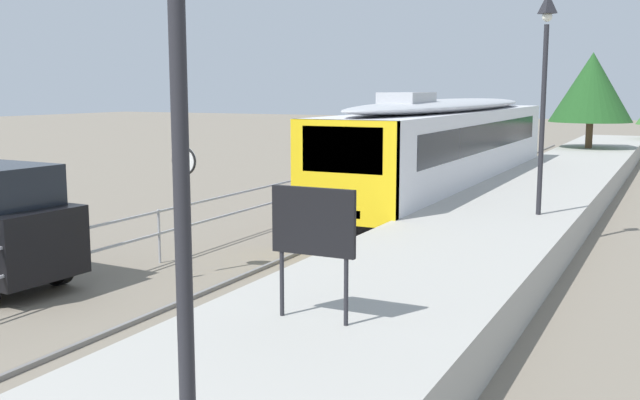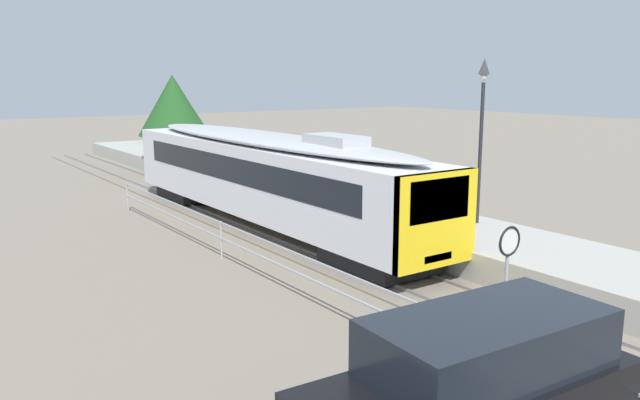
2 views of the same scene
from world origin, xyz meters
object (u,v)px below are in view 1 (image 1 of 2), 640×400
(commuter_train, at_px, (449,142))
(speed_limit_sign, at_px, (185,179))
(platform_lamp_mid_platform, at_px, (545,62))
(platform_notice_board, at_px, (313,226))

(commuter_train, xyz_separation_m, speed_limit_sign, (-1.90, -12.76, -0.02))
(commuter_train, height_order, speed_limit_sign, commuter_train)
(platform_lamp_mid_platform, bearing_deg, commuter_train, 122.65)
(platform_notice_board, bearing_deg, commuter_train, 100.46)
(commuter_train, distance_m, platform_lamp_mid_platform, 8.27)
(platform_notice_board, bearing_deg, speed_limit_sign, 142.12)
(speed_limit_sign, bearing_deg, platform_lamp_mid_platform, 44.82)
(platform_lamp_mid_platform, bearing_deg, platform_notice_board, -96.80)
(commuter_train, bearing_deg, platform_lamp_mid_platform, -57.35)
(speed_limit_sign, bearing_deg, commuter_train, 81.55)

